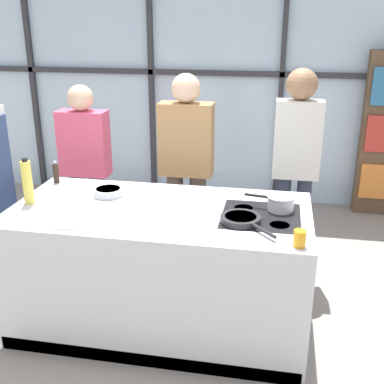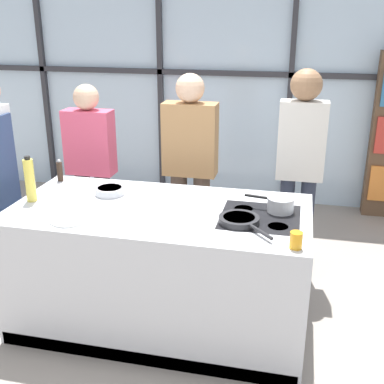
# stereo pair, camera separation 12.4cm
# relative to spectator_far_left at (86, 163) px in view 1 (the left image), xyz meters

# --- Properties ---
(ground_plane) EXTENTS (18.00, 18.00, 0.00)m
(ground_plane) POSITION_rel_spectator_far_left_xyz_m (0.93, -0.94, -0.91)
(ground_plane) COLOR gray
(back_window_wall) EXTENTS (6.40, 0.10, 2.80)m
(back_window_wall) POSITION_rel_spectator_far_left_xyz_m (0.93, 1.79, 0.49)
(back_window_wall) COLOR silver
(back_window_wall) RESTS_ON ground_plane
(demo_island) EXTENTS (2.07, 1.03, 0.92)m
(demo_island) POSITION_rel_spectator_far_left_xyz_m (0.93, -0.95, -0.45)
(demo_island) COLOR silver
(demo_island) RESTS_ON ground_plane
(spectator_far_left) EXTENTS (0.44, 0.23, 1.62)m
(spectator_far_left) POSITION_rel_spectator_far_left_xyz_m (0.00, 0.00, 0.00)
(spectator_far_left) COLOR black
(spectator_far_left) RESTS_ON ground_plane
(spectator_center_left) EXTENTS (0.46, 0.24, 1.73)m
(spectator_center_left) POSITION_rel_spectator_far_left_xyz_m (0.93, -0.00, 0.07)
(spectator_center_left) COLOR #47382D
(spectator_center_left) RESTS_ON ground_plane
(spectator_center_right) EXTENTS (0.38, 0.25, 1.79)m
(spectator_center_right) POSITION_rel_spectator_far_left_xyz_m (1.86, 0.00, 0.15)
(spectator_center_right) COLOR #232838
(spectator_center_right) RESTS_ON ground_plane
(frying_pan) EXTENTS (0.37, 0.40, 0.04)m
(frying_pan) POSITION_rel_spectator_far_left_xyz_m (1.50, -1.07, 0.03)
(frying_pan) COLOR #232326
(frying_pan) RESTS_ON demo_island
(saucepan) EXTENTS (0.34, 0.19, 0.10)m
(saucepan) POSITION_rel_spectator_far_left_xyz_m (1.75, -0.82, 0.06)
(saucepan) COLOR silver
(saucepan) RESTS_ON demo_island
(white_plate) EXTENTS (0.24, 0.24, 0.01)m
(white_plate) POSITION_rel_spectator_far_left_xyz_m (0.42, -1.28, 0.01)
(white_plate) COLOR white
(white_plate) RESTS_ON demo_island
(mixing_bowl) EXTENTS (0.22, 0.22, 0.06)m
(mixing_bowl) POSITION_rel_spectator_far_left_xyz_m (0.49, -0.76, 0.04)
(mixing_bowl) COLOR silver
(mixing_bowl) RESTS_ON demo_island
(oil_bottle) EXTENTS (0.07, 0.07, 0.33)m
(oil_bottle) POSITION_rel_spectator_far_left_xyz_m (-0.00, -1.01, 0.16)
(oil_bottle) COLOR #E0CC4C
(oil_bottle) RESTS_ON demo_island
(pepper_grinder) EXTENTS (0.05, 0.05, 0.18)m
(pepper_grinder) POSITION_rel_spectator_far_left_xyz_m (-0.01, -0.56, 0.09)
(pepper_grinder) COLOR #332319
(pepper_grinder) RESTS_ON demo_island
(juice_glass_near) EXTENTS (0.07, 0.07, 0.10)m
(juice_glass_near) POSITION_rel_spectator_far_left_xyz_m (1.86, -1.36, 0.06)
(juice_glass_near) COLOR orange
(juice_glass_near) RESTS_ON demo_island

